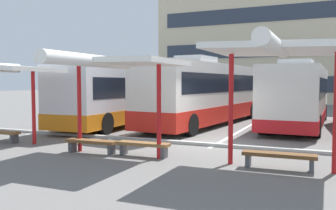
{
  "coord_description": "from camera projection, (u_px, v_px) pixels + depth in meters",
  "views": [
    {
      "loc": [
        3.83,
        -13.1,
        2.36
      ],
      "look_at": [
        -2.68,
        1.69,
        1.35
      ],
      "focal_mm": 38.71,
      "sensor_mm": 36.0,
      "label": 1
    }
  ],
  "objects": [
    {
      "name": "bench_3",
      "position": [
        279.0,
        157.0,
        9.81
      ],
      "size": [
        1.96,
        0.47,
        0.45
      ],
      "color": "brown",
      "rests_on": "ground"
    },
    {
      "name": "lane_stripe_2",
      "position": [
        248.0,
        126.0,
        19.37
      ],
      "size": [
        0.16,
        14.0,
        0.01
      ],
      "primitive_type": "cube",
      "color": "white",
      "rests_on": "ground"
    },
    {
      "name": "terminal_building",
      "position": [
        296.0,
        23.0,
        45.74
      ],
      "size": [
        31.8,
        14.36,
        22.39
      ],
      "color": "beige",
      "rests_on": "ground"
    },
    {
      "name": "lane_stripe_0",
      "position": [
        110.0,
        120.0,
        22.86
      ],
      "size": [
        0.16,
        14.0,
        0.01
      ],
      "primitive_type": "cube",
      "color": "white",
      "rests_on": "ground"
    },
    {
      "name": "lane_stripe_1",
      "position": [
        174.0,
        123.0,
        21.11
      ],
      "size": [
        0.16,
        14.0,
        0.01
      ],
      "primitive_type": "cube",
      "color": "white",
      "rests_on": "ground"
    },
    {
      "name": "waiting_shelter_2",
      "position": [
        280.0,
        52.0,
        9.49
      ],
      "size": [
        3.75,
        4.97,
        3.4
      ],
      "color": "red",
      "rests_on": "ground"
    },
    {
      "name": "bench_0",
      "position": [
        0.0,
        134.0,
        14.29
      ],
      "size": [
        1.75,
        0.45,
        0.45
      ],
      "color": "brown",
      "rests_on": "ground"
    },
    {
      "name": "coach_bus_0",
      "position": [
        129.0,
        95.0,
        20.84
      ],
      "size": [
        2.87,
        12.16,
        3.5
      ],
      "color": "silver",
      "rests_on": "ground"
    },
    {
      "name": "bench_2",
      "position": [
        144.0,
        146.0,
        11.55
      ],
      "size": [
        1.75,
        0.47,
        0.45
      ],
      "color": "brown",
      "rests_on": "ground"
    },
    {
      "name": "waiting_shelter_1",
      "position": [
        112.0,
        64.0,
        11.39
      ],
      "size": [
        4.0,
        4.9,
        3.16
      ],
      "color": "red",
      "rests_on": "ground"
    },
    {
      "name": "bench_1",
      "position": [
        92.0,
        143.0,
        12.02
      ],
      "size": [
        1.82,
        0.55,
        0.45
      ],
      "color": "brown",
      "rests_on": "ground"
    },
    {
      "name": "coach_bus_2",
      "position": [
        299.0,
        96.0,
        19.53
      ],
      "size": [
        2.86,
        11.3,
        3.48
      ],
      "color": "silver",
      "rests_on": "ground"
    },
    {
      "name": "ground_plane",
      "position": [
        215.0,
        145.0,
        13.65
      ],
      "size": [
        160.0,
        160.0,
        0.0
      ],
      "primitive_type": "plane",
      "color": "slate"
    },
    {
      "name": "platform_kerb",
      "position": [
        213.0,
        145.0,
        13.37
      ],
      "size": [
        44.0,
        0.24,
        0.12
      ],
      "primitive_type": "cube",
      "color": "#ADADA8",
      "rests_on": "ground"
    },
    {
      "name": "coach_bus_1",
      "position": [
        208.0,
        94.0,
        20.19
      ],
      "size": [
        3.73,
        12.32,
        3.71
      ],
      "color": "silver",
      "rests_on": "ground"
    }
  ]
}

